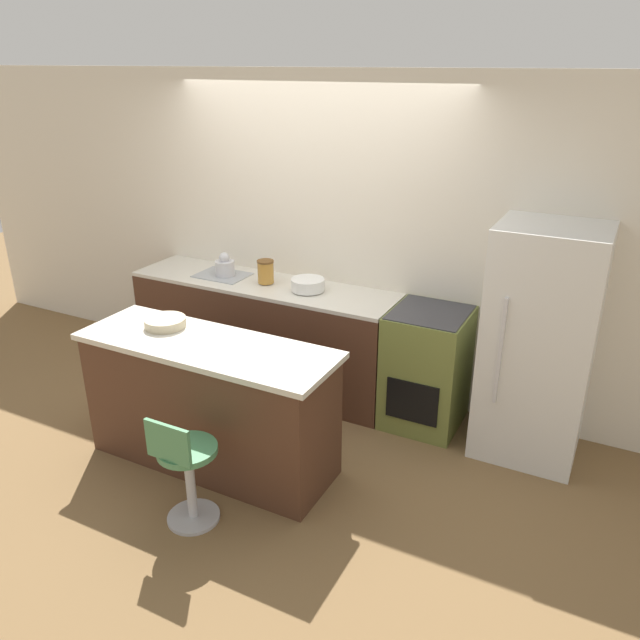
# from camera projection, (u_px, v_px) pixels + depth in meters

# --- Properties ---
(ground_plane) EXTENTS (14.00, 14.00, 0.00)m
(ground_plane) POSITION_uv_depth(u_px,v_px,m) (282.00, 406.00, 5.17)
(ground_plane) COLOR brown
(wall_back) EXTENTS (8.00, 0.06, 2.60)m
(wall_back) POSITION_uv_depth(u_px,v_px,m) (318.00, 235.00, 5.19)
(wall_back) COLOR silver
(wall_back) RESTS_ON ground_plane
(back_counter) EXTENTS (2.33, 0.60, 0.93)m
(back_counter) POSITION_uv_depth(u_px,v_px,m) (264.00, 333.00, 5.40)
(back_counter) COLOR #4C2D1E
(back_counter) RESTS_ON ground_plane
(kitchen_island) EXTENTS (1.81, 0.62, 0.92)m
(kitchen_island) POSITION_uv_depth(u_px,v_px,m) (210.00, 404.00, 4.29)
(kitchen_island) COLOR #4C2D1E
(kitchen_island) RESTS_ON ground_plane
(oven_range) EXTENTS (0.57, 0.61, 0.93)m
(oven_range) POSITION_uv_depth(u_px,v_px,m) (426.00, 368.00, 4.78)
(oven_range) COLOR olive
(oven_range) RESTS_ON ground_plane
(refrigerator) EXTENTS (0.71, 0.65, 1.68)m
(refrigerator) POSITION_uv_depth(u_px,v_px,m) (538.00, 345.00, 4.29)
(refrigerator) COLOR silver
(refrigerator) RESTS_ON ground_plane
(stool_chair) EXTENTS (0.36, 0.36, 0.77)m
(stool_chair) POSITION_uv_depth(u_px,v_px,m) (186.00, 470.00, 3.73)
(stool_chair) COLOR #B7B7BC
(stool_chair) RESTS_ON ground_plane
(kettle) EXTENTS (0.17, 0.17, 0.20)m
(kettle) POSITION_uv_depth(u_px,v_px,m) (225.00, 266.00, 5.34)
(kettle) COLOR silver
(kettle) RESTS_ON back_counter
(mixing_bowl) EXTENTS (0.27, 0.27, 0.09)m
(mixing_bowl) POSITION_uv_depth(u_px,v_px,m) (308.00, 284.00, 5.01)
(mixing_bowl) COLOR white
(mixing_bowl) RESTS_ON back_counter
(canister_jar) EXTENTS (0.14, 0.14, 0.19)m
(canister_jar) POSITION_uv_depth(u_px,v_px,m) (266.00, 271.00, 5.16)
(canister_jar) COLOR #B77F33
(canister_jar) RESTS_ON back_counter
(fruit_bowl) EXTENTS (0.29, 0.29, 0.06)m
(fruit_bowl) POSITION_uv_depth(u_px,v_px,m) (165.00, 322.00, 4.35)
(fruit_bowl) COLOR #C1B28E
(fruit_bowl) RESTS_ON kitchen_island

